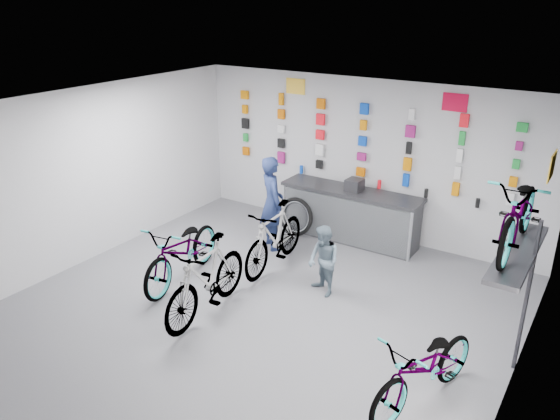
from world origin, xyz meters
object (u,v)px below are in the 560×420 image
Objects in this scene: bike_right at (425,369)px; customer at (323,261)px; bike_service at (274,237)px; bike_center at (206,279)px; clerk at (272,203)px; counter at (350,215)px; bike_left at (183,251)px.

bike_right is 2.66m from customer.
bike_service is (-3.30, 1.90, 0.08)m from bike_right.
bike_right is at bearing -33.13° from bike_service.
bike_service is at bearing 85.58° from bike_center.
bike_center is 1.83m from customer.
bike_right is 3.81m from bike_service.
bike_right is at bearing -176.04° from clerk.
counter is 3.55m from bike_center.
clerk is (-1.05, -1.09, 0.38)m from counter.
bike_right is 1.61× the size of customer.
bike_left is 1.13m from bike_center.
clerk reaches higher than bike_right.
bike_service is at bearing 166.70° from bike_right.
counter is at bearing 52.70° from bike_left.
bike_center is at bearing 139.04° from clerk.
bike_left is at bearing -128.49° from customer.
bike_left is 1.94m from clerk.
clerk is at bearing 65.26° from bike_left.
clerk is at bearing 96.66° from bike_center.
bike_service is at bearing -108.41° from counter.
bike_center is 1.70× the size of customer.
counter is at bearing 68.46° from bike_service.
bike_left is at bearing -172.51° from bike_right.
bike_center reaches higher than counter.
customer is (1.14, 1.43, -0.01)m from bike_center.
bike_service is at bearing 41.61° from bike_left.
counter is 1.48× the size of bike_right.
bike_left is at bearing 145.59° from bike_center.
bike_left is at bearing -132.11° from bike_service.
bike_right is at bearing -53.10° from counter.
bike_left is (-1.55, -2.93, 0.05)m from counter.
customer is (2.12, 0.86, 0.03)m from bike_left.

